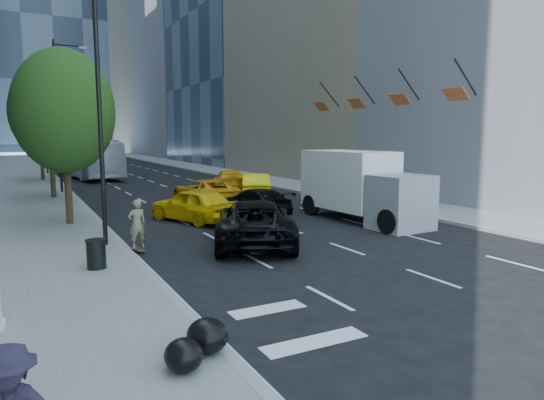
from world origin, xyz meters
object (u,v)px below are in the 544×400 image
black_sedan_mercedes (256,202)px  city_bus (88,158)px  black_sedan_lincoln (255,222)px  skateboarder (137,227)px  box_truck (361,186)px  trash_can (96,255)px

black_sedan_mercedes → city_bus: bearing=-85.0°
black_sedan_lincoln → black_sedan_mercedes: 6.47m
black_sedan_lincoln → black_sedan_mercedes: black_sedan_lincoln is taller
black_sedan_lincoln → black_sedan_mercedes: (2.86, 5.81, -0.14)m
black_sedan_mercedes → city_bus: 26.77m
skateboarder → black_sedan_lincoln: (4.08, -0.81, -0.03)m
city_bus → black_sedan_mercedes: bearing=-86.5°
black_sedan_lincoln → city_bus: size_ratio=0.45×
black_sedan_mercedes → box_truck: 5.28m
black_sedan_lincoln → trash_can: size_ratio=7.22×
black_sedan_lincoln → city_bus: city_bus is taller
trash_can → black_sedan_lincoln: bearing=12.7°
box_truck → trash_can: (-12.22, -3.40, -1.08)m
city_bus → trash_can: (-4.04, -33.45, -1.27)m
box_truck → trash_can: size_ratio=8.42×
black_sedan_lincoln → box_truck: (6.51, 2.11, 0.82)m
skateboarder → black_sedan_lincoln: bearing=161.7°
skateboarder → box_truck: bearing=179.9°
skateboarder → black_sedan_mercedes: skateboarder is taller
black_sedan_mercedes → trash_can: size_ratio=5.72×
black_sedan_mercedes → box_truck: size_ratio=0.68×
skateboarder → box_truck: (10.58, 1.30, 0.79)m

